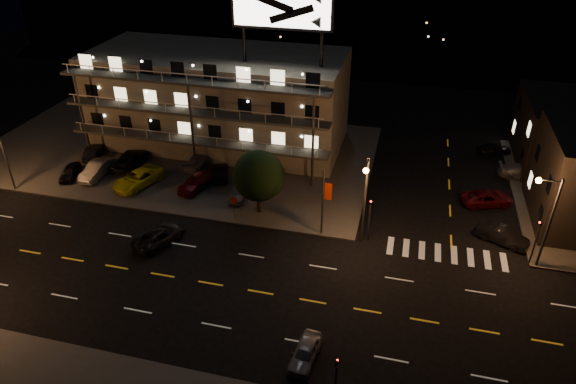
% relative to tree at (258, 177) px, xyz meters
% --- Properties ---
extents(ground, '(140.00, 140.00, 0.00)m').
position_rel_tree_xyz_m(ground, '(1.25, -10.39, -3.75)').
color(ground, black).
rests_on(ground, ground).
extents(curb_nw, '(44.00, 24.00, 0.15)m').
position_rel_tree_xyz_m(curb_nw, '(-12.75, 9.61, -3.68)').
color(curb_nw, '#3C3C39').
rests_on(curb_nw, ground).
extents(motel, '(28.00, 13.80, 18.10)m').
position_rel_tree_xyz_m(motel, '(-8.69, 13.50, 1.59)').
color(motel, gray).
rests_on(motel, ground).
extents(streetlight_nc, '(0.44, 1.92, 8.00)m').
position_rel_tree_xyz_m(streetlight_nc, '(9.75, -2.45, 1.21)').
color(streetlight_nc, '#2D2D30').
rests_on(streetlight_nc, ground).
extents(streetlight_ne, '(1.92, 0.44, 8.00)m').
position_rel_tree_xyz_m(streetlight_ne, '(23.39, -2.09, 1.21)').
color(streetlight_ne, '#2D2D30').
rests_on(streetlight_ne, ground).
extents(signal_nw, '(0.20, 0.27, 4.60)m').
position_rel_tree_xyz_m(signal_nw, '(10.25, -1.89, -1.18)').
color(signal_nw, '#2D2D30').
rests_on(signal_nw, ground).
extents(signal_sw, '(0.20, 0.27, 4.60)m').
position_rel_tree_xyz_m(signal_sw, '(10.25, -18.88, -1.18)').
color(signal_sw, '#2D2D30').
rests_on(signal_sw, ground).
extents(signal_ne, '(0.27, 0.20, 4.60)m').
position_rel_tree_xyz_m(signal_ne, '(23.25, -1.89, -1.18)').
color(signal_ne, '#2D2D30').
rests_on(signal_ne, ground).
extents(banner_north, '(0.83, 0.16, 6.40)m').
position_rel_tree_xyz_m(banner_north, '(6.34, -1.99, -0.32)').
color(banner_north, '#2D2D30').
rests_on(banner_north, ground).
extents(stop_sign, '(0.91, 0.11, 2.61)m').
position_rel_tree_xyz_m(stop_sign, '(-1.75, -1.81, -2.04)').
color(stop_sign, '#2D2D30').
rests_on(stop_sign, ground).
extents(tree, '(4.81, 4.64, 6.06)m').
position_rel_tree_xyz_m(tree, '(0.00, 0.00, 0.00)').
color(tree, black).
rests_on(tree, curb_nw).
extents(lot_car_0, '(2.35, 3.86, 1.23)m').
position_rel_tree_xyz_m(lot_car_0, '(-20.72, 1.31, -2.99)').
color(lot_car_0, black).
rests_on(lot_car_0, curb_nw).
extents(lot_car_1, '(1.82, 4.70, 1.53)m').
position_rel_tree_xyz_m(lot_car_1, '(-18.15, 2.21, -2.84)').
color(lot_car_1, gray).
rests_on(lot_car_1, curb_nw).
extents(lot_car_2, '(4.17, 5.96, 1.51)m').
position_rel_tree_xyz_m(lot_car_2, '(-13.12, 1.59, -2.85)').
color(lot_car_2, yellow).
rests_on(lot_car_2, curb_nw).
extents(lot_car_3, '(3.18, 5.08, 1.37)m').
position_rel_tree_xyz_m(lot_car_3, '(-7.20, 2.55, -2.91)').
color(lot_car_3, '#560C14').
rests_on(lot_car_3, curb_nw).
extents(lot_car_4, '(1.84, 3.79, 1.25)m').
position_rel_tree_xyz_m(lot_car_4, '(-2.60, 1.77, -2.98)').
color(lot_car_4, gray).
rests_on(lot_car_4, curb_nw).
extents(lot_car_5, '(2.48, 4.24, 1.32)m').
position_rel_tree_xyz_m(lot_car_5, '(-20.81, 5.89, -2.94)').
color(lot_car_5, black).
rests_on(lot_car_5, curb_nw).
extents(lot_car_6, '(2.75, 5.49, 1.49)m').
position_rel_tree_xyz_m(lot_car_6, '(-15.96, 5.05, -2.85)').
color(lot_car_6, black).
rests_on(lot_car_6, curb_nw).
extents(lot_car_7, '(1.93, 4.50, 1.29)m').
position_rel_tree_xyz_m(lot_car_7, '(-8.89, 6.93, -2.95)').
color(lot_car_7, gray).
rests_on(lot_car_7, curb_nw).
extents(lot_car_8, '(2.81, 4.32, 1.37)m').
position_rel_tree_xyz_m(lot_car_8, '(-5.68, 5.01, -2.92)').
color(lot_car_8, black).
rests_on(lot_car_8, curb_nw).
extents(lot_car_9, '(1.79, 4.31, 1.39)m').
position_rel_tree_xyz_m(lot_car_9, '(-0.30, 5.33, -2.91)').
color(lot_car_9, '#560C14').
rests_on(lot_car_9, curb_nw).
extents(side_car_0, '(4.48, 3.13, 1.40)m').
position_rel_tree_xyz_m(side_car_0, '(21.40, 0.57, -3.05)').
color(side_car_0, black).
rests_on(side_car_0, ground).
extents(side_car_1, '(5.34, 3.81, 1.35)m').
position_rel_tree_xyz_m(side_car_1, '(20.58, 6.64, -3.08)').
color(side_car_1, '#560C14').
rests_on(side_car_1, ground).
extents(side_car_2, '(4.88, 2.23, 1.39)m').
position_rel_tree_xyz_m(side_car_2, '(24.54, 12.90, -3.06)').
color(side_car_2, gray).
rests_on(side_car_2, ground).
extents(side_car_3, '(4.05, 2.77, 1.28)m').
position_rel_tree_xyz_m(side_car_3, '(22.15, 17.81, -3.11)').
color(side_car_3, black).
rests_on(side_car_3, ground).
extents(road_car_east, '(1.84, 3.79, 1.25)m').
position_rel_tree_xyz_m(road_car_east, '(7.86, -15.72, -3.13)').
color(road_car_east, gray).
rests_on(road_car_east, ground).
extents(road_car_west, '(3.86, 5.28, 1.33)m').
position_rel_tree_xyz_m(road_car_west, '(-6.85, -6.51, -3.08)').
color(road_car_west, black).
rests_on(road_car_west, ground).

